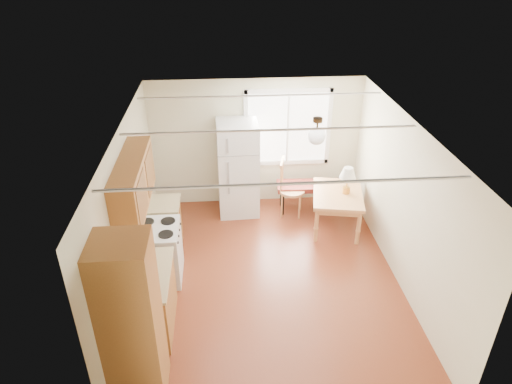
{
  "coord_description": "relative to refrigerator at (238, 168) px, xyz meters",
  "views": [
    {
      "loc": [
        -0.64,
        -5.57,
        4.67
      ],
      "look_at": [
        -0.14,
        0.75,
        1.15
      ],
      "focal_mm": 32.0,
      "sensor_mm": 36.0,
      "label": 1
    }
  ],
  "objects": [
    {
      "name": "pendant_light",
      "position": [
        1.07,
        -1.72,
        1.33
      ],
      "size": [
        0.26,
        0.26,
        0.4
      ],
      "color": "#312416",
      "rests_on": "room_shell"
    },
    {
      "name": "coffee_maker",
      "position": [
        -1.35,
        -3.44,
        0.13
      ],
      "size": [
        0.25,
        0.29,
        0.38
      ],
      "rotation": [
        0.0,
        0.0,
        -0.31
      ],
      "color": "black",
      "rests_on": "kitchen_run"
    },
    {
      "name": "chair",
      "position": [
        0.9,
        -0.19,
        -0.26
      ],
      "size": [
        0.52,
        0.52,
        1.12
      ],
      "rotation": [
        0.0,
        0.0,
        -0.24
      ],
      "color": "#B37744",
      "rests_on": "ground"
    },
    {
      "name": "dining_table",
      "position": [
        1.74,
        -0.75,
        -0.29
      ],
      "size": [
        1.06,
        1.29,
        0.72
      ],
      "rotation": [
        0.0,
        0.0,
        -0.19
      ],
      "color": "#B37744",
      "rests_on": "ground"
    },
    {
      "name": "kitchen_run",
      "position": [
        -1.35,
        -2.75,
        -0.07
      ],
      "size": [
        0.65,
        3.4,
        2.2
      ],
      "color": "brown",
      "rests_on": "ground"
    },
    {
      "name": "refrigerator",
      "position": [
        0.0,
        0.0,
        0.0
      ],
      "size": [
        0.77,
        0.79,
        1.81
      ],
      "rotation": [
        0.0,
        0.0,
        0.03
      ],
      "color": "silver",
      "rests_on": "ground"
    },
    {
      "name": "bench",
      "position": [
        1.35,
        -0.07,
        -0.41
      ],
      "size": [
        1.24,
        0.5,
        0.56
      ],
      "rotation": [
        0.0,
        0.0,
        -0.04
      ],
      "color": "maroon",
      "rests_on": "ground"
    },
    {
      "name": "table_lamp",
      "position": [
        1.88,
        -0.76,
        0.17
      ],
      "size": [
        0.29,
        0.29,
        0.5
      ],
      "rotation": [
        0.0,
        0.0,
        0.14
      ],
      "color": "#C08D3D",
      "rests_on": "dining_table"
    },
    {
      "name": "room_shell",
      "position": [
        0.37,
        -2.12,
        0.34
      ],
      "size": [
        4.6,
        5.6,
        2.62
      ],
      "color": "#552011",
      "rests_on": "ground"
    },
    {
      "name": "kettle",
      "position": [
        -1.45,
        -2.79,
        0.08
      ],
      "size": [
        0.12,
        0.12,
        0.22
      ],
      "color": "red",
      "rests_on": "kitchen_run"
    },
    {
      "name": "window_unit",
      "position": [
        0.97,
        0.35,
        0.64
      ],
      "size": [
        1.64,
        0.05,
        1.51
      ],
      "color": "white",
      "rests_on": "room_shell"
    }
  ]
}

